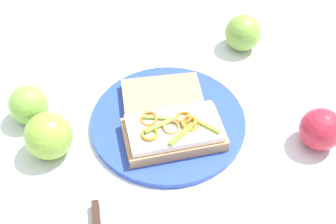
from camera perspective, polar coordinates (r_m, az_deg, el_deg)
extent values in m
plane|color=silver|center=(0.85, 0.00, -1.46)|extent=(2.00, 2.00, 0.00)
cylinder|color=blue|center=(0.85, 0.00, -1.19)|extent=(0.28, 0.28, 0.01)
cube|color=#AB8057|center=(0.81, 0.71, -2.75)|extent=(0.17, 0.20, 0.02)
cube|color=#F2E1CD|center=(0.79, 0.73, -1.97)|extent=(0.15, 0.18, 0.01)
torus|color=#B8743A|center=(0.78, 0.39, -1.87)|extent=(0.04, 0.04, 0.01)
torus|color=#BF6F27|center=(0.80, -2.41, -0.80)|extent=(0.03, 0.03, 0.01)
torus|color=#A8732D|center=(0.79, 2.80, -1.36)|extent=(0.04, 0.04, 0.02)
torus|color=#B38021|center=(0.77, -2.28, -2.68)|extent=(0.04, 0.04, 0.01)
torus|color=#B6671E|center=(0.80, 2.02, -0.64)|extent=(0.04, 0.04, 0.01)
torus|color=#AE7A22|center=(0.79, 2.68, -1.15)|extent=(0.03, 0.03, 0.01)
cube|color=#85B92F|center=(0.77, 1.56, -2.85)|extent=(0.01, 0.05, 0.01)
cube|color=#8DAF3A|center=(0.79, 5.14, -1.86)|extent=(0.04, 0.01, 0.01)
cube|color=#7DA547|center=(0.80, -1.06, -0.74)|extent=(0.05, 0.04, 0.01)
cube|color=#7BAB3F|center=(0.78, -1.21, -1.76)|extent=(0.02, 0.05, 0.01)
cube|color=tan|center=(0.87, -0.66, 1.68)|extent=(0.17, 0.18, 0.02)
sphere|color=#84B33A|center=(0.81, -14.36, -2.83)|extent=(0.11, 0.11, 0.08)
sphere|color=#74A43B|center=(1.00, 9.14, 9.53)|extent=(0.10, 0.10, 0.08)
sphere|color=#78B340|center=(0.87, -16.65, 0.86)|extent=(0.09, 0.09, 0.07)
sphere|color=#B32437|center=(0.84, 18.16, -2.01)|extent=(0.09, 0.09, 0.07)
cube|color=#34221C|center=(0.74, -8.74, -12.63)|extent=(0.05, 0.04, 0.02)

